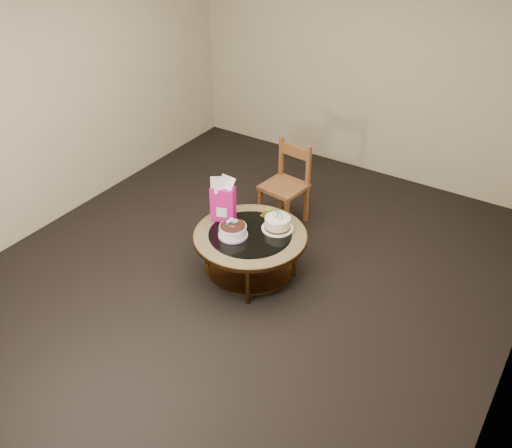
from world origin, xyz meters
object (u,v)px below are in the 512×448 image
Objects in this scene: decorated_cake at (233,231)px; gift_bag at (223,199)px; coffee_table at (250,241)px; dining_chair at (286,184)px; cream_cake at (278,224)px.

decorated_cake is 0.61× the size of gift_bag.
dining_chair is (-0.19, 0.96, 0.06)m from coffee_table.
decorated_cake is at bearing -78.77° from dining_chair.
coffee_table is at bearing 45.43° from decorated_cake.
coffee_table is at bearing -30.19° from gift_bag.
coffee_table is 0.98m from dining_chair.
gift_bag is at bearing -92.25° from dining_chair.
gift_bag is 0.93m from dining_chair.
coffee_table is 0.45m from gift_bag.
gift_bag reaches higher than decorated_cake.
dining_chair reaches higher than cream_cake.
gift_bag is at bearing 142.02° from decorated_cake.
cream_cake is 0.54m from gift_bag.
dining_chair is at bearing 61.95° from gift_bag.
decorated_cake is 0.30× the size of dining_chair.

